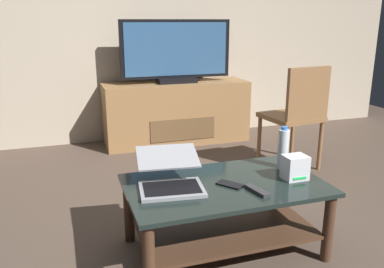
{
  "coord_description": "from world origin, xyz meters",
  "views": [
    {
      "loc": [
        -0.77,
        -2.05,
        1.28
      ],
      "look_at": [
        0.02,
        0.33,
        0.56
      ],
      "focal_mm": 37.29,
      "sensor_mm": 36.0,
      "label": 1
    }
  ],
  "objects_px": {
    "coffee_table": "(224,204)",
    "tv_remote": "(257,191)",
    "water_bottle_near": "(283,148)",
    "media_cabinet": "(176,112)",
    "television": "(176,53)",
    "laptop": "(170,176)",
    "dining_chair": "(297,112)",
    "router_box": "(295,167)",
    "cell_phone": "(230,184)"
  },
  "relations": [
    {
      "from": "dining_chair",
      "to": "laptop",
      "type": "height_order",
      "value": "dining_chair"
    },
    {
      "from": "water_bottle_near",
      "to": "router_box",
      "type": "bearing_deg",
      "value": -99.0
    },
    {
      "from": "router_box",
      "to": "cell_phone",
      "type": "xyz_separation_m",
      "value": [
        -0.39,
        0.03,
        -0.06
      ]
    },
    {
      "from": "television",
      "to": "tv_remote",
      "type": "relative_size",
      "value": 7.26
    },
    {
      "from": "media_cabinet",
      "to": "dining_chair",
      "type": "distance_m",
      "value": 1.38
    },
    {
      "from": "laptop",
      "to": "tv_remote",
      "type": "relative_size",
      "value": 2.74
    },
    {
      "from": "media_cabinet",
      "to": "water_bottle_near",
      "type": "relative_size",
      "value": 5.94
    },
    {
      "from": "television",
      "to": "water_bottle_near",
      "type": "xyz_separation_m",
      "value": [
        0.08,
        -2.01,
        -0.42
      ]
    },
    {
      "from": "water_bottle_near",
      "to": "dining_chair",
      "type": "bearing_deg",
      "value": 53.06
    },
    {
      "from": "media_cabinet",
      "to": "water_bottle_near",
      "type": "height_order",
      "value": "water_bottle_near"
    },
    {
      "from": "media_cabinet",
      "to": "cell_phone",
      "type": "distance_m",
      "value": 2.22
    },
    {
      "from": "coffee_table",
      "to": "cell_phone",
      "type": "xyz_separation_m",
      "value": [
        0.01,
        -0.04,
        0.13
      ]
    },
    {
      "from": "television",
      "to": "water_bottle_near",
      "type": "distance_m",
      "value": 2.06
    },
    {
      "from": "dining_chair",
      "to": "tv_remote",
      "type": "bearing_deg",
      "value": -130.02
    },
    {
      "from": "coffee_table",
      "to": "water_bottle_near",
      "type": "xyz_separation_m",
      "value": [
        0.43,
        0.12,
        0.25
      ]
    },
    {
      "from": "media_cabinet",
      "to": "television",
      "type": "bearing_deg",
      "value": -90.0
    },
    {
      "from": "coffee_table",
      "to": "cell_phone",
      "type": "height_order",
      "value": "cell_phone"
    },
    {
      "from": "media_cabinet",
      "to": "laptop",
      "type": "xyz_separation_m",
      "value": [
        -0.64,
        -2.1,
        0.15
      ]
    },
    {
      "from": "laptop",
      "to": "television",
      "type": "bearing_deg",
      "value": 72.75
    },
    {
      "from": "coffee_table",
      "to": "tv_remote",
      "type": "height_order",
      "value": "tv_remote"
    },
    {
      "from": "media_cabinet",
      "to": "dining_chair",
      "type": "bearing_deg",
      "value": -56.48
    },
    {
      "from": "coffee_table",
      "to": "laptop",
      "type": "height_order",
      "value": "laptop"
    },
    {
      "from": "media_cabinet",
      "to": "dining_chair",
      "type": "height_order",
      "value": "dining_chair"
    },
    {
      "from": "laptop",
      "to": "router_box",
      "type": "distance_m",
      "value": 0.71
    },
    {
      "from": "coffee_table",
      "to": "water_bottle_near",
      "type": "height_order",
      "value": "water_bottle_near"
    },
    {
      "from": "media_cabinet",
      "to": "television",
      "type": "distance_m",
      "value": 0.63
    },
    {
      "from": "media_cabinet",
      "to": "water_bottle_near",
      "type": "distance_m",
      "value": 2.05
    },
    {
      "from": "laptop",
      "to": "tv_remote",
      "type": "xyz_separation_m",
      "value": [
        0.41,
        -0.22,
        -0.05
      ]
    },
    {
      "from": "dining_chair",
      "to": "router_box",
      "type": "distance_m",
      "value": 1.29
    },
    {
      "from": "router_box",
      "to": "water_bottle_near",
      "type": "distance_m",
      "value": 0.19
    },
    {
      "from": "water_bottle_near",
      "to": "tv_remote",
      "type": "bearing_deg",
      "value": -138.16
    },
    {
      "from": "laptop",
      "to": "router_box",
      "type": "height_order",
      "value": "laptop"
    },
    {
      "from": "television",
      "to": "tv_remote",
      "type": "height_order",
      "value": "television"
    },
    {
      "from": "media_cabinet",
      "to": "router_box",
      "type": "bearing_deg",
      "value": -88.62
    },
    {
      "from": "laptop",
      "to": "tv_remote",
      "type": "bearing_deg",
      "value": -28.28
    },
    {
      "from": "coffee_table",
      "to": "media_cabinet",
      "type": "height_order",
      "value": "media_cabinet"
    },
    {
      "from": "cell_phone",
      "to": "television",
      "type": "bearing_deg",
      "value": 44.09
    },
    {
      "from": "dining_chair",
      "to": "water_bottle_near",
      "type": "xyz_separation_m",
      "value": [
        -0.67,
        -0.9,
        0.02
      ]
    },
    {
      "from": "coffee_table",
      "to": "laptop",
      "type": "bearing_deg",
      "value": 169.47
    },
    {
      "from": "media_cabinet",
      "to": "cell_phone",
      "type": "xyz_separation_m",
      "value": [
        -0.33,
        -2.19,
        0.09
      ]
    },
    {
      "from": "dining_chair",
      "to": "tv_remote",
      "type": "relative_size",
      "value": 5.73
    },
    {
      "from": "coffee_table",
      "to": "tv_remote",
      "type": "xyz_separation_m",
      "value": [
        0.11,
        -0.17,
        0.14
      ]
    },
    {
      "from": "water_bottle_near",
      "to": "coffee_table",
      "type": "bearing_deg",
      "value": -164.57
    },
    {
      "from": "dining_chair",
      "to": "tv_remote",
      "type": "xyz_separation_m",
      "value": [
        -0.99,
        -1.18,
        -0.1
      ]
    },
    {
      "from": "coffee_table",
      "to": "tv_remote",
      "type": "distance_m",
      "value": 0.24
    },
    {
      "from": "television",
      "to": "cell_phone",
      "type": "relative_size",
      "value": 8.3
    },
    {
      "from": "tv_remote",
      "to": "cell_phone",
      "type": "bearing_deg",
      "value": 115.59
    },
    {
      "from": "laptop",
      "to": "water_bottle_near",
      "type": "relative_size",
      "value": 1.7
    },
    {
      "from": "cell_phone",
      "to": "media_cabinet",
      "type": "bearing_deg",
      "value": 44.18
    },
    {
      "from": "coffee_table",
      "to": "dining_chair",
      "type": "relative_size",
      "value": 1.19
    }
  ]
}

